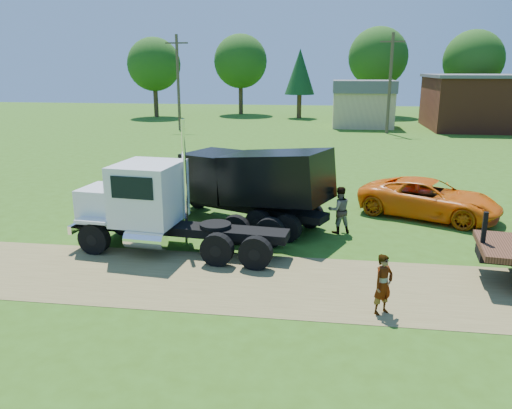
# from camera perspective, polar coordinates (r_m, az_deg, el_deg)

# --- Properties ---
(ground) EXTENTS (140.00, 140.00, 0.00)m
(ground) POSITION_cam_1_polar(r_m,az_deg,el_deg) (14.41, 5.47, -9.14)
(ground) COLOR #315713
(ground) RESTS_ON ground
(dirt_track) EXTENTS (120.00, 4.20, 0.01)m
(dirt_track) POSITION_cam_1_polar(r_m,az_deg,el_deg) (14.41, 5.47, -9.11)
(dirt_track) COLOR brown
(dirt_track) RESTS_ON ground
(white_semi_tractor) EXTENTS (7.32, 3.04, 4.35)m
(white_semi_tractor) POSITION_cam_1_polar(r_m,az_deg,el_deg) (17.06, -11.86, -0.16)
(white_semi_tractor) COLOR black
(white_semi_tractor) RESTS_ON ground
(black_dump_truck) EXTENTS (7.32, 4.71, 3.16)m
(black_dump_truck) POSITION_cam_1_polar(r_m,az_deg,el_deg) (19.20, -1.13, 2.67)
(black_dump_truck) COLOR black
(black_dump_truck) RESTS_ON ground
(orange_pickup) EXTENTS (6.13, 4.66, 1.55)m
(orange_pickup) POSITION_cam_1_polar(r_m,az_deg,el_deg) (21.65, 19.19, 0.65)
(orange_pickup) COLOR orange
(orange_pickup) RESTS_ON ground
(spectator_a) EXTENTS (0.67, 0.65, 1.56)m
(spectator_a) POSITION_cam_1_polar(r_m,az_deg,el_deg) (12.88, 14.34, -8.85)
(spectator_a) COLOR #999999
(spectator_a) RESTS_ON ground
(spectator_b) EXTENTS (1.02, 0.91, 1.76)m
(spectator_b) POSITION_cam_1_polar(r_m,az_deg,el_deg) (18.69, 9.48, -0.61)
(spectator_b) COLOR #999999
(spectator_b) RESTS_ON ground
(brick_building) EXTENTS (15.40, 10.40, 5.30)m
(brick_building) POSITION_cam_1_polar(r_m,az_deg,el_deg) (56.01, 26.80, 10.41)
(brick_building) COLOR brown
(brick_building) RESTS_ON ground
(tan_shed) EXTENTS (6.20, 5.40, 4.70)m
(tan_shed) POSITION_cam_1_polar(r_m,az_deg,el_deg) (53.34, 12.12, 11.26)
(tan_shed) COLOR tan
(tan_shed) RESTS_ON ground
(utility_poles) EXTENTS (42.20, 0.28, 9.00)m
(utility_poles) POSITION_cam_1_polar(r_m,az_deg,el_deg) (48.44, 15.08, 13.41)
(utility_poles) COLOR #493529
(utility_poles) RESTS_ON ground
(tree_row) EXTENTS (54.00, 14.71, 11.41)m
(tree_row) POSITION_cam_1_polar(r_m,az_deg,el_deg) (63.01, 13.62, 15.87)
(tree_row) COLOR #3E2D19
(tree_row) RESTS_ON ground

